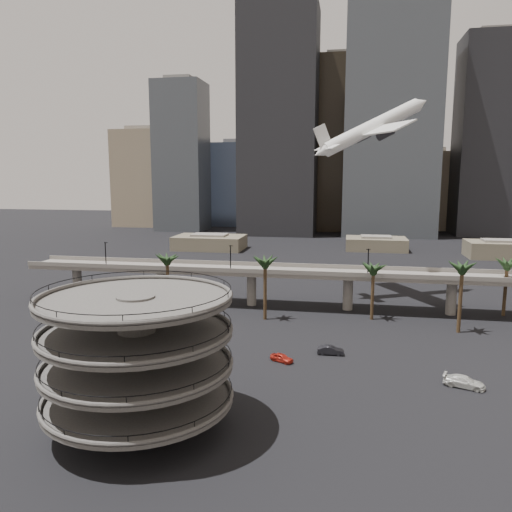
% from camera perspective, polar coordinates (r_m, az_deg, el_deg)
% --- Properties ---
extents(ground, '(700.00, 700.00, 0.00)m').
position_cam_1_polar(ground, '(64.07, -0.20, -18.49)').
color(ground, black).
rests_on(ground, ground).
extents(parking_ramp, '(22.20, 22.20, 17.35)m').
position_cam_1_polar(parking_ramp, '(60.25, -13.39, -10.38)').
color(parking_ramp, '#474442').
rests_on(parking_ramp, ground).
extents(overpass, '(130.00, 9.30, 14.70)m').
position_cam_1_polar(overpass, '(113.50, 4.95, -2.26)').
color(overpass, slate).
rests_on(overpass, ground).
extents(palm_trees, '(76.40, 18.40, 14.00)m').
position_cam_1_polar(palm_trees, '(104.60, 10.89, -1.17)').
color(palm_trees, '#4B3820').
rests_on(palm_trees, ground).
extents(low_buildings, '(135.00, 27.50, 6.80)m').
position_cam_1_polar(low_buildings, '(199.92, 9.34, 1.30)').
color(low_buildings, brown).
rests_on(low_buildings, ground).
extents(skyline, '(269.00, 86.00, 124.88)m').
position_cam_1_polar(skyline, '(273.37, 11.69, 12.30)').
color(skyline, '#7F6E58').
rests_on(skyline, ground).
extents(airborne_jet, '(28.84, 27.73, 16.56)m').
position_cam_1_polar(airborne_jet, '(125.40, 13.11, 14.06)').
color(airborne_jet, white).
rests_on(airborne_jet, ground).
extents(car_a, '(4.22, 3.22, 1.34)m').
position_cam_1_polar(car_a, '(82.30, 2.96, -11.54)').
color(car_a, red).
rests_on(car_a, ground).
extents(car_b, '(4.50, 1.69, 1.47)m').
position_cam_1_polar(car_b, '(86.18, 8.51, -10.61)').
color(car_b, black).
rests_on(car_b, ground).
extents(car_c, '(6.05, 3.93, 1.63)m').
position_cam_1_polar(car_c, '(78.79, 22.70, -13.12)').
color(car_c, silver).
rests_on(car_c, ground).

